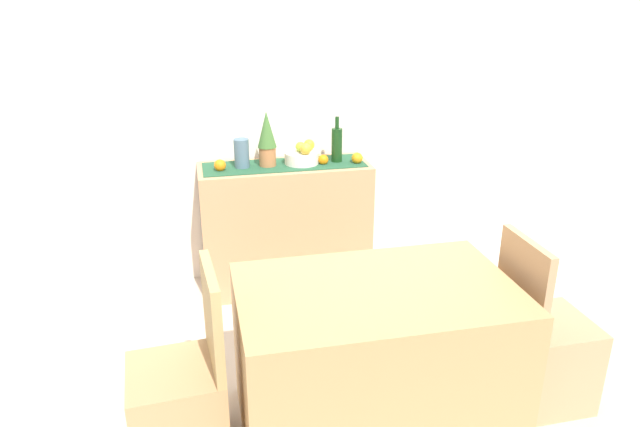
# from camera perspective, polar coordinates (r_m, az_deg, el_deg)

# --- Properties ---
(ground_plane) EXTENTS (6.40, 6.40, 0.02)m
(ground_plane) POSITION_cam_1_polar(r_m,az_deg,el_deg) (3.46, 2.71, -13.67)
(ground_plane) COLOR beige
(ground_plane) RESTS_ON ground
(room_wall_rear) EXTENTS (6.40, 0.06, 2.70)m
(room_wall_rear) POSITION_cam_1_polar(r_m,az_deg,el_deg) (4.04, -1.38, 12.40)
(room_wall_rear) COLOR silver
(room_wall_rear) RESTS_ON ground
(sideboard_console) EXTENTS (1.13, 0.42, 0.88)m
(sideboard_console) POSITION_cam_1_polar(r_m,az_deg,el_deg) (4.00, -3.37, -1.30)
(sideboard_console) COLOR tan
(sideboard_console) RESTS_ON ground
(table_runner) EXTENTS (1.06, 0.32, 0.01)m
(table_runner) POSITION_cam_1_polar(r_m,az_deg,el_deg) (3.86, -3.51, 4.77)
(table_runner) COLOR #235336
(table_runner) RESTS_ON sideboard_console
(fruit_bowl) EXTENTS (0.22, 0.22, 0.08)m
(fruit_bowl) POSITION_cam_1_polar(r_m,az_deg,el_deg) (3.86, -1.81, 5.47)
(fruit_bowl) COLOR white
(fruit_bowl) RESTS_ON table_runner
(apple_right) EXTENTS (0.07, 0.07, 0.07)m
(apple_right) POSITION_cam_1_polar(r_m,az_deg,el_deg) (3.85, -1.92, 6.52)
(apple_right) COLOR #9AB12C
(apple_right) RESTS_ON fruit_bowl
(apple_rear) EXTENTS (0.07, 0.07, 0.07)m
(apple_rear) POSITION_cam_1_polar(r_m,az_deg,el_deg) (3.89, -1.08, 6.73)
(apple_rear) COLOR gold
(apple_rear) RESTS_ON fruit_bowl
(apple_center) EXTENTS (0.07, 0.07, 0.07)m
(apple_center) POSITION_cam_1_polar(r_m,az_deg,el_deg) (3.79, -1.42, 6.33)
(apple_center) COLOR gold
(apple_center) RESTS_ON fruit_bowl
(wine_bottle) EXTENTS (0.07, 0.07, 0.31)m
(wine_bottle) POSITION_cam_1_polar(r_m,az_deg,el_deg) (3.89, 1.66, 6.76)
(wine_bottle) COLOR #153D17
(wine_bottle) RESTS_ON sideboard_console
(ceramic_vase) EXTENTS (0.10, 0.10, 0.19)m
(ceramic_vase) POSITION_cam_1_polar(r_m,az_deg,el_deg) (3.80, -7.66, 5.81)
(ceramic_vase) COLOR slate
(ceramic_vase) RESTS_ON sideboard_console
(potted_plant) EXTENTS (0.12, 0.12, 0.36)m
(potted_plant) POSITION_cam_1_polar(r_m,az_deg,el_deg) (3.79, -5.21, 7.36)
(potted_plant) COLOR #B17044
(potted_plant) RESTS_ON sideboard_console
(orange_loose_near_bowl) EXTENTS (0.08, 0.08, 0.08)m
(orange_loose_near_bowl) POSITION_cam_1_polar(r_m,az_deg,el_deg) (3.77, -9.75, 4.66)
(orange_loose_near_bowl) COLOR orange
(orange_loose_near_bowl) RESTS_ON sideboard_console
(orange_loose_end) EXTENTS (0.07, 0.07, 0.07)m
(orange_loose_end) POSITION_cam_1_polar(r_m,az_deg,el_deg) (3.89, 3.65, 5.42)
(orange_loose_end) COLOR orange
(orange_loose_end) RESTS_ON sideboard_console
(orange_loose_mid) EXTENTS (0.07, 0.07, 0.07)m
(orange_loose_mid) POSITION_cam_1_polar(r_m,az_deg,el_deg) (3.86, 0.33, 5.28)
(orange_loose_mid) COLOR orange
(orange_loose_mid) RESTS_ON sideboard_console
(dining_table) EXTENTS (1.23, 0.78, 0.74)m
(dining_table) POSITION_cam_1_polar(r_m,az_deg,el_deg) (2.79, 5.33, -13.93)
(dining_table) COLOR tan
(dining_table) RESTS_ON ground
(chair_near_window) EXTENTS (0.43, 0.43, 0.90)m
(chair_near_window) POSITION_cam_1_polar(r_m,az_deg,el_deg) (2.76, -13.40, -17.66)
(chair_near_window) COLOR tan
(chair_near_window) RESTS_ON ground
(chair_by_corner) EXTENTS (0.40, 0.40, 0.90)m
(chair_by_corner) POSITION_cam_1_polar(r_m,az_deg,el_deg) (3.19, 20.90, -12.65)
(chair_by_corner) COLOR tan
(chair_by_corner) RESTS_ON ground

